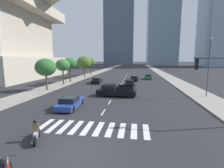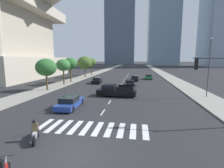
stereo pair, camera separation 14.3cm
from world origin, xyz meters
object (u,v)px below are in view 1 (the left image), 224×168
sedan_black_1 (130,83)px  sedan_black_4 (134,78)px  street_lamp_east (209,63)px  street_tree_fourth (84,63)px  sedan_green_0 (148,77)px  sedan_black_2 (97,80)px  street_tree_third (70,64)px  street_tree_nearest (46,67)px  street_tree_fifth (91,62)px  sedan_blue_3 (70,103)px  street_tree_second (63,65)px  motorcycle_lead (36,132)px  pickup_truck (115,91)px

sedan_black_1 → sedan_black_4: sedan_black_4 is taller
street_lamp_east → street_tree_fourth: size_ratio=1.33×
sedan_green_0 → sedan_black_1: bearing=-15.3°
sedan_green_0 → sedan_black_2: (-11.94, -9.54, 0.03)m
sedan_black_4 → street_tree_third: (-14.53, -5.51, 3.76)m
street_lamp_east → sedan_green_0: bearing=107.2°
street_tree_nearest → street_tree_fifth: 27.83m
sedan_black_2 → sedan_blue_3: sedan_black_2 is taller
street_tree_nearest → street_tree_second: (0.00, 6.54, 0.14)m
motorcycle_lead → sedan_black_2: (-2.46, 26.69, 0.02)m
sedan_black_2 → street_tree_nearest: 12.37m
street_tree_second → street_tree_fifth: (0.00, 21.29, 0.28)m
sedan_black_2 → street_tree_third: street_tree_third is taller
street_tree_second → sedan_blue_3: bearing=-63.1°
sedan_blue_3 → street_tree_nearest: (-7.88, 9.02, 3.37)m
sedan_green_0 → street_tree_second: (-18.16, -13.16, 3.52)m
sedan_black_1 → sedan_blue_3: bearing=-24.6°
sedan_blue_3 → street_tree_third: size_ratio=0.86×
sedan_black_2 → street_tree_nearest: (-6.22, -10.16, 3.34)m
sedan_green_0 → street_lamp_east: 22.64m
pickup_truck → street_tree_third: 17.80m
pickup_truck → street_tree_fourth: size_ratio=0.95×
street_tree_nearest → street_tree_third: street_tree_third is taller
street_tree_third → sedan_green_0: bearing=27.6°
sedan_green_0 → street_tree_fourth: 18.58m
sedan_black_1 → street_tree_fourth: (-13.73, 13.67, 3.78)m
sedan_black_2 → street_tree_nearest: bearing=143.4°
street_tree_third → street_lamp_east: bearing=-25.5°
sedan_black_1 → sedan_blue_3: 17.19m
sedan_green_0 → street_lamp_east: street_lamp_east is taller
sedan_black_2 → motorcycle_lead: bearing=-179.9°
motorcycle_lead → street_tree_fifth: 45.35m
street_tree_second → street_tree_fifth: bearing=90.0°
street_tree_second → street_tree_fourth: bearing=90.0°
pickup_truck → sedan_green_0: pickup_truck is taller
sedan_green_0 → street_tree_fourth: size_ratio=0.72×
motorcycle_lead → sedan_black_4: 32.77m
street_tree_fifth → street_tree_fourth: bearing=-90.0°
street_tree_fifth → sedan_black_4: bearing=-39.8°
sedan_black_4 → street_tree_nearest: street_tree_nearest is taller
sedan_blue_3 → street_tree_fourth: (-7.88, 29.84, 3.75)m
sedan_black_1 → street_tree_second: (-13.73, -0.61, 3.54)m
street_lamp_east → street_tree_third: size_ratio=1.44×
motorcycle_lead → street_lamp_east: bearing=-71.2°
street_lamp_east → street_tree_fifth: 38.42m
sedan_green_0 → street_tree_fourth: (-18.16, 1.12, 3.75)m
pickup_truck → street_tree_nearest: street_tree_nearest is taller
sedan_blue_3 → street_tree_fifth: bearing=10.0°
sedan_black_2 → street_lamp_east: street_lamp_east is taller
street_tree_second → street_tree_fourth: size_ratio=0.86×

